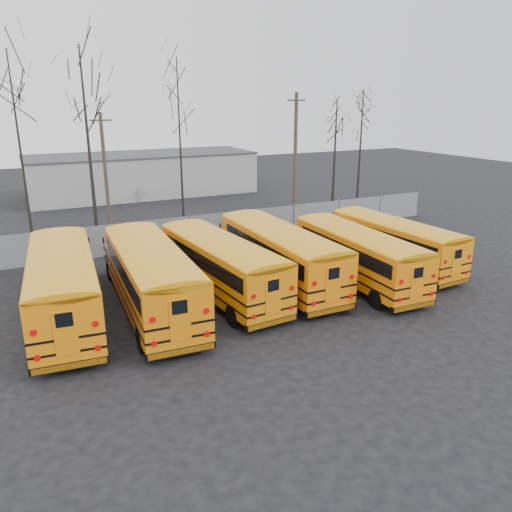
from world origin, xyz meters
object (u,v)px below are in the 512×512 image
bus_c (219,261)px  bus_d (278,250)px  bus_e (355,251)px  bus_f (393,239)px  bus_b (150,272)px  utility_pole_left (105,170)px  bus_a (62,280)px  utility_pole_right (295,151)px

bus_c → bus_d: bus_d is taller
bus_d → bus_e: bus_d is taller
bus_f → bus_d: bearing=174.3°
bus_b → bus_c: bus_b is taller
bus_d → bus_f: bearing=-2.2°
bus_b → bus_d: bus_b is taller
bus_b → utility_pole_left: size_ratio=1.38×
bus_d → bus_f: size_ratio=1.10×
bus_a → bus_c: bearing=2.9°
bus_a → utility_pole_left: utility_pole_left is taller
bus_c → bus_f: 10.69m
bus_b → utility_pole_right: utility_pole_right is taller
bus_c → bus_b: bearing=-178.1°
bus_c → bus_e: bus_c is taller
bus_f → bus_e: bearing=-164.0°
bus_d → utility_pole_right: size_ratio=1.15×
utility_pole_right → bus_c: bearing=-136.7°
bus_d → utility_pole_left: utility_pole_left is taller
utility_pole_right → bus_a: bearing=-149.0°
bus_f → bus_b: bearing=177.9°
bus_a → utility_pole_right: utility_pole_right is taller
bus_d → utility_pole_right: utility_pole_right is taller
utility_pole_left → bus_f: bearing=-47.1°
bus_d → bus_c: bearing=-177.1°
bus_e → utility_pole_right: bearing=71.3°
bus_c → bus_e: size_ratio=1.04×
bus_d → bus_b: bearing=-174.9°
bus_f → bus_a: bearing=175.5°
bus_b → bus_a: bearing=172.5°
bus_f → utility_pole_right: 16.95m
bus_c → bus_f: bus_c is taller
bus_a → bus_d: bus_a is taller
bus_e → bus_d: bearing=159.4°
bus_e → bus_f: (3.57, 1.21, -0.06)m
bus_a → bus_f: bearing=3.5°
bus_d → utility_pole_left: bearing=109.3°
bus_a → bus_e: 14.39m
bus_d → utility_pole_left: (-5.54, 16.37, 2.49)m
bus_e → bus_f: 3.77m
bus_a → bus_c: size_ratio=1.06×
bus_a → utility_pole_right: size_ratio=1.18×
bus_a → bus_d: (10.53, -0.15, -0.03)m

